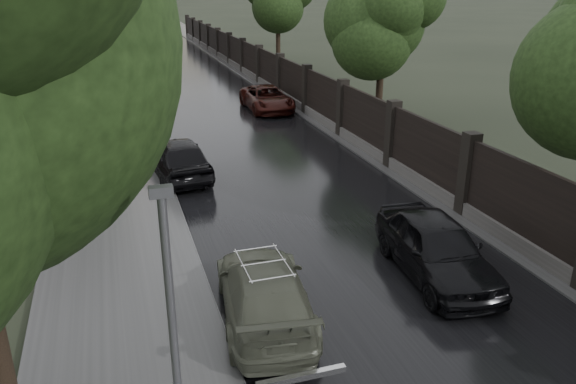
% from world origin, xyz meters
% --- Properties ---
extents(road, '(8.00, 420.00, 0.02)m').
position_xyz_m(road, '(0.00, 190.00, 0.01)').
color(road, black).
rests_on(road, ground).
extents(sidewalk_left, '(4.00, 420.00, 0.16)m').
position_xyz_m(sidewalk_left, '(-6.00, 190.00, 0.08)').
color(sidewalk_left, '#2D2D2D').
rests_on(sidewalk_left, ground).
extents(verge_right, '(3.00, 420.00, 0.08)m').
position_xyz_m(verge_right, '(5.50, 190.00, 0.04)').
color(verge_right, '#2D2D2D').
rests_on(verge_right, ground).
extents(fence_right, '(0.45, 75.72, 2.70)m').
position_xyz_m(fence_right, '(4.60, 32.01, 1.01)').
color(fence_right, '#383533').
rests_on(fence_right, ground).
extents(tree_left_far, '(4.25, 4.25, 7.39)m').
position_xyz_m(tree_left_far, '(-8.00, 30.00, 5.24)').
color(tree_left_far, black).
rests_on(tree_left_far, ground).
extents(tree_right_b, '(4.08, 4.08, 7.01)m').
position_xyz_m(tree_right_b, '(7.50, 22.00, 4.95)').
color(tree_right_b, black).
rests_on(tree_right_b, ground).
extents(tree_right_c, '(4.08, 4.08, 7.01)m').
position_xyz_m(tree_right_c, '(7.50, 40.00, 4.95)').
color(tree_right_c, black).
rests_on(tree_right_c, ground).
extents(lamp_post, '(0.25, 0.12, 5.11)m').
position_xyz_m(lamp_post, '(-5.40, 1.50, 2.67)').
color(lamp_post, '#59595E').
rests_on(lamp_post, ground).
extents(traffic_light, '(0.16, 0.32, 4.00)m').
position_xyz_m(traffic_light, '(-4.30, 24.99, 2.40)').
color(traffic_light, '#59595E').
rests_on(traffic_light, ground).
extents(volga_sedan, '(2.47, 4.84, 1.34)m').
position_xyz_m(volga_sedan, '(-3.04, 6.30, 0.67)').
color(volga_sedan, '#474A3B').
rests_on(volga_sedan, ground).
extents(hatchback_left, '(2.31, 4.78, 1.57)m').
position_xyz_m(hatchback_left, '(-3.60, 16.42, 0.79)').
color(hatchback_left, black).
rests_on(hatchback_left, ground).
extents(car_right_near, '(2.23, 4.71, 1.56)m').
position_xyz_m(car_right_near, '(1.60, 6.85, 0.78)').
color(car_right_near, black).
rests_on(car_right_near, ground).
extents(car_right_far, '(2.27, 4.92, 1.37)m').
position_xyz_m(car_right_far, '(2.71, 26.40, 0.68)').
color(car_right_far, black).
rests_on(car_right_far, ground).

